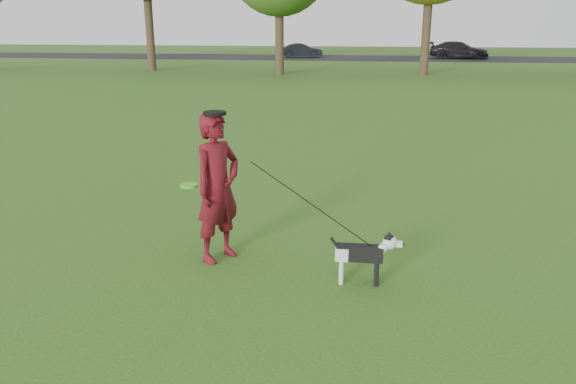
# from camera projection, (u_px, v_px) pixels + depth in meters

# --- Properties ---
(ground) EXTENTS (120.00, 120.00, 0.00)m
(ground) POSITION_uv_depth(u_px,v_px,m) (300.00, 274.00, 6.84)
(ground) COLOR #285116
(ground) RESTS_ON ground
(road) EXTENTS (120.00, 7.00, 0.02)m
(road) POSITION_uv_depth(u_px,v_px,m) (356.00, 58.00, 44.72)
(road) COLOR black
(road) RESTS_ON ground
(man) EXTENTS (0.76, 0.83, 1.91)m
(man) POSITION_uv_depth(u_px,v_px,m) (218.00, 188.00, 7.04)
(man) COLOR #500B1C
(man) RESTS_ON ground
(dog) EXTENTS (0.85, 0.17, 0.65)m
(dog) POSITION_uv_depth(u_px,v_px,m) (365.00, 252.00, 6.50)
(dog) COLOR black
(dog) RESTS_ON ground
(car_mid) EXTENTS (3.45, 1.54, 1.10)m
(car_mid) POSITION_uv_depth(u_px,v_px,m) (302.00, 50.00, 45.10)
(car_mid) COLOR black
(car_mid) RESTS_ON road
(car_right) EXTENTS (4.69, 2.42, 1.30)m
(car_right) POSITION_uv_depth(u_px,v_px,m) (459.00, 50.00, 43.53)
(car_right) COLOR black
(car_right) RESTS_ON road
(man_held_items) EXTENTS (2.45, 0.63, 1.48)m
(man_held_items) POSITION_uv_depth(u_px,v_px,m) (311.00, 204.00, 6.64)
(man_held_items) COLOR #48DE1C
(man_held_items) RESTS_ON ground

